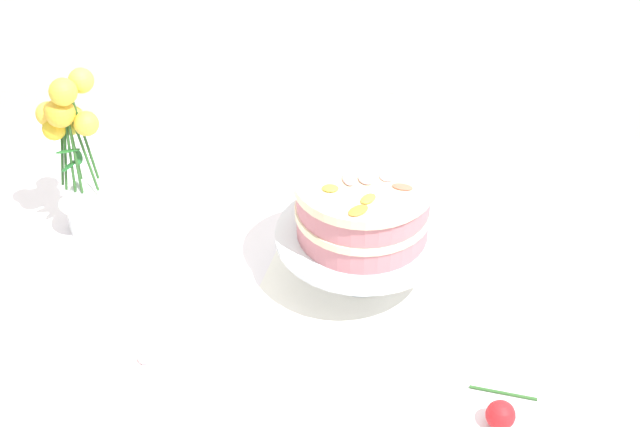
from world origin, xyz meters
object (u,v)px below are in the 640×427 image
Objects in this scene: dining_table at (294,314)px; flower_vase at (75,156)px; cake_stand at (362,240)px; fallen_rose at (501,414)px; layer_cake at (363,205)px.

dining_table is 4.34× the size of flower_vase.
cake_stand is 0.38m from fallen_rose.
dining_table is 6.16× the size of layer_cake.
fallen_rose is at bearing -45.98° from dining_table.
flower_vase is 3.24× the size of fallen_rose.
flower_vase is at bearing 165.58° from cake_stand.
dining_table is at bearing 178.02° from layer_cake.
dining_table is 0.47m from flower_vase.
layer_cake is 0.51m from flower_vase.
layer_cake is 2.28× the size of fallen_rose.
dining_table is 14.06× the size of fallen_rose.
dining_table is 0.28m from layer_cake.
fallen_rose is (0.19, -0.32, -0.06)m from cake_stand.
layer_cake is at bearing -95.09° from cake_stand.
layer_cake is at bearing -1.98° from dining_table.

